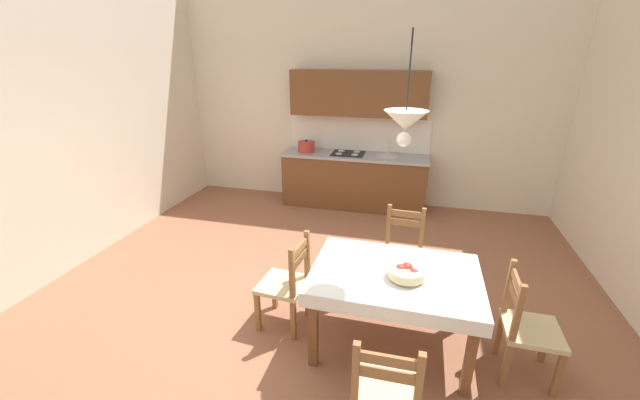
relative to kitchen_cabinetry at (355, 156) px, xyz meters
The scene contains 11 objects.
ground_plane 3.10m from the kitchen_cabinetry, 88.41° to the right, with size 6.68×7.07×0.10m, color #935B42.
wall_back 1.20m from the kitchen_cabinetry, 76.12° to the left, with size 6.68×0.12×4.01m, color silver.
wall_left 4.38m from the kitchen_cabinetry, 135.50° to the right, with size 0.12×7.07×4.01m, color silver.
kitchen_cabinetry is the anchor object (origin of this frame).
dining_table 3.37m from the kitchen_cabinetry, 74.76° to the right, with size 1.39×0.98×0.75m.
dining_chair_tv_side 3.22m from the kitchen_cabinetry, 91.74° to the right, with size 0.45×0.45×0.93m.
dining_chair_kitchen_side 2.54m from the kitchen_cabinetry, 68.54° to the right, with size 0.44×0.44×0.93m.
dining_chair_window_side 3.84m from the kitchen_cabinetry, 59.75° to the right, with size 0.43×0.43×0.93m.
dining_chair_camera_side 4.30m from the kitchen_cabinetry, 77.75° to the right, with size 0.43×0.43×0.93m.
fruit_bowl 3.45m from the kitchen_cabinetry, 73.63° to the right, with size 0.30×0.30×0.12m.
pendant_lamp 3.50m from the kitchen_cabinetry, 74.90° to the right, with size 0.32×0.32×0.80m.
Camera 1 is at (0.87, -3.06, 2.46)m, focal length 21.28 mm.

